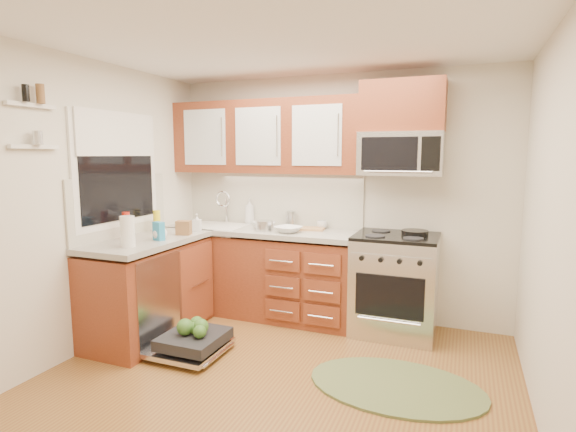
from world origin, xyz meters
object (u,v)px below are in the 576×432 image
at_px(range, 395,284).
at_px(bowl_a, 288,229).
at_px(stock_pot, 264,226).
at_px(paper_towel_roll, 128,231).
at_px(sink, 216,237).
at_px(cutting_board, 310,229).
at_px(microwave, 401,154).
at_px(dishwasher, 190,343).
at_px(upper_cabinets, 265,137).
at_px(bowl_b, 264,225).
at_px(skillet, 415,233).
at_px(rug, 396,386).
at_px(cup, 322,225).

distance_m(range, bowl_a, 1.15).
xyz_separation_m(stock_pot, paper_towel_roll, (-0.73, -1.14, 0.08)).
relative_size(sink, cutting_board, 2.10).
height_order(microwave, dishwasher, microwave).
bearing_deg(paper_towel_roll, upper_cabinets, 66.08).
height_order(dishwasher, paper_towel_roll, paper_towel_roll).
relative_size(sink, bowl_a, 2.43).
bearing_deg(paper_towel_roll, bowl_b, 61.82).
xyz_separation_m(skillet, paper_towel_roll, (-2.19, -1.31, 0.08)).
distance_m(stock_pot, paper_towel_roll, 1.36).
height_order(rug, paper_towel_roll, paper_towel_roll).
xyz_separation_m(dishwasher, bowl_a, (0.50, 1.01, 0.86)).
bearing_deg(skillet, sink, -178.42).
height_order(sink, rug, sink).
distance_m(sink, paper_towel_roll, 1.28).
relative_size(skillet, cutting_board, 0.83).
bearing_deg(stock_pot, upper_cabinets, 111.31).
height_order(cutting_board, bowl_b, bowl_b).
bearing_deg(microwave, bowl_a, -166.74).
distance_m(microwave, dishwasher, 2.55).
bearing_deg(skillet, upper_cabinets, 176.44).
xyz_separation_m(microwave, skillet, (0.16, -0.07, -0.73)).
bearing_deg(stock_pot, skillet, 6.66).
height_order(paper_towel_roll, bowl_b, paper_towel_roll).
bearing_deg(stock_pot, sink, 169.82).
bearing_deg(upper_cabinets, skillet, -3.56).
distance_m(paper_towel_roll, bowl_a, 1.52).
bearing_deg(stock_pot, dishwasher, -103.38).
distance_m(upper_cabinets, cutting_board, 1.07).
bearing_deg(upper_cabinets, rug, -36.84).
bearing_deg(dishwasher, upper_cabinets, 83.96).
bearing_deg(upper_cabinets, paper_towel_roll, -113.92).
bearing_deg(rug, dishwasher, -176.97).
bearing_deg(stock_pot, paper_towel_roll, -122.59).
xyz_separation_m(microwave, stock_pot, (-1.30, -0.24, -0.72)).
height_order(rug, bowl_a, bowl_a).
xyz_separation_m(rug, skillet, (-0.01, 1.09, 0.96)).
relative_size(range, cutting_board, 3.22).
xyz_separation_m(dishwasher, paper_towel_roll, (-0.49, -0.13, 0.96)).
bearing_deg(rug, bowl_a, 142.99).
relative_size(microwave, paper_towel_roll, 2.92).
bearing_deg(skillet, paper_towel_roll, -149.08).
height_order(range, bowl_a, bowl_a).
relative_size(microwave, sink, 1.23).
xyz_separation_m(cutting_board, paper_towel_roll, (-1.14, -1.38, 0.12)).
height_order(range, sink, range).
relative_size(cutting_board, paper_towel_roll, 1.13).
height_order(paper_towel_roll, cup, paper_towel_roll).
distance_m(range, microwave, 1.23).
bearing_deg(sink, bowl_a, -7.31).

